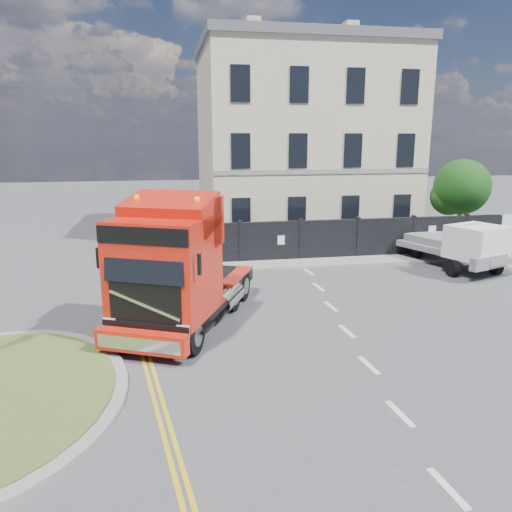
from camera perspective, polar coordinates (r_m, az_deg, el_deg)
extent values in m
plane|color=#424244|center=(15.75, -0.39, -8.82)|extent=(120.00, 120.00, 0.00)
cube|color=black|center=(25.37, 9.42, 1.90)|extent=(18.00, 0.25, 2.00)
cube|color=silver|center=(29.35, 25.25, 2.34)|extent=(2.60, 0.12, 2.00)
cube|color=beige|center=(32.03, 5.10, 12.46)|extent=(12.00, 10.00, 11.00)
cube|color=#535359|center=(32.47, 5.32, 22.66)|extent=(12.30, 10.30, 0.50)
cube|color=beige|center=(31.95, -0.33, 24.24)|extent=(0.80, 0.80, 1.60)
cube|color=beige|center=(33.52, 10.74, 23.50)|extent=(0.80, 0.80, 1.60)
cylinder|color=#382619|center=(31.76, 22.17, 3.73)|extent=(0.24, 0.24, 2.40)
sphere|color=black|center=(31.52, 22.49, 7.32)|extent=(3.20, 3.20, 3.20)
sphere|color=black|center=(31.65, 21.24, 6.35)|extent=(2.20, 2.20, 2.20)
cube|color=gray|center=(24.75, 10.04, -0.64)|extent=(20.00, 1.60, 0.12)
cube|color=black|center=(16.92, -7.52, -4.50)|extent=(5.14, 7.11, 0.47)
cube|color=red|center=(14.89, -10.32, -1.16)|extent=(3.55, 3.60, 2.95)
cube|color=red|center=(15.64, -8.82, 4.12)|extent=(2.79, 1.97, 1.48)
cube|color=black|center=(13.62, -12.75, -0.80)|extent=(2.13, 1.04, 1.11)
cube|color=red|center=(13.99, -12.94, -9.54)|extent=(2.55, 1.45, 0.58)
cylinder|color=black|center=(15.21, -15.33, -7.93)|extent=(0.77, 1.14, 1.10)
cylinder|color=gray|center=(15.21, -15.33, -7.93)|extent=(0.60, 0.71, 0.60)
cylinder|color=black|center=(14.26, -7.24, -8.98)|extent=(0.77, 1.14, 1.10)
cylinder|color=gray|center=(14.26, -7.24, -8.98)|extent=(0.60, 0.71, 0.60)
cylinder|color=black|center=(18.35, -9.58, -3.95)|extent=(0.77, 1.14, 1.10)
cylinder|color=gray|center=(18.35, -9.58, -3.95)|extent=(0.60, 0.71, 0.60)
cylinder|color=black|center=(17.58, -2.76, -4.55)|extent=(0.77, 1.14, 1.10)
cylinder|color=gray|center=(17.58, -2.76, -4.55)|extent=(0.60, 0.71, 0.60)
cylinder|color=black|center=(19.46, -8.08, -2.90)|extent=(0.77, 1.14, 1.10)
cylinder|color=gray|center=(19.46, -8.08, -2.90)|extent=(0.60, 0.71, 0.60)
cylinder|color=black|center=(18.73, -1.62, -3.41)|extent=(0.77, 1.14, 1.10)
cylinder|color=gray|center=(18.73, -1.62, -3.41)|extent=(0.60, 0.71, 0.60)
cube|color=slate|center=(25.39, 21.69, 0.62)|extent=(3.81, 5.73, 0.28)
cube|color=silver|center=(23.89, 23.93, 1.45)|extent=(2.67, 2.60, 1.44)
cylinder|color=black|center=(23.55, 21.55, -1.27)|extent=(0.28, 0.78, 0.78)
cylinder|color=black|center=(24.72, 25.71, -1.00)|extent=(0.28, 0.78, 0.78)
cylinder|color=black|center=(26.34, 17.77, 0.50)|extent=(0.28, 0.78, 0.78)
cylinder|color=black|center=(27.40, 21.67, 0.67)|extent=(0.28, 0.78, 0.78)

